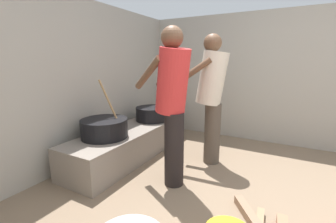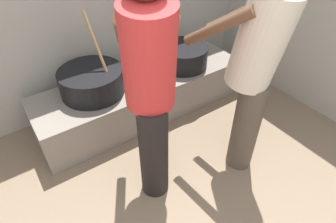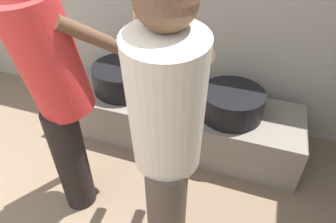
# 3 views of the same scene
# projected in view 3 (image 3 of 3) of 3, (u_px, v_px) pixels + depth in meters

# --- Properties ---
(hearth_ledge) EXTENTS (2.04, 0.60, 0.39)m
(hearth_ledge) POSITION_uv_depth(u_px,v_px,m) (174.00, 120.00, 2.46)
(hearth_ledge) COLOR slate
(hearth_ledge) RESTS_ON ground_plane
(cooking_pot_main) EXTENTS (0.54, 0.54, 0.67)m
(cooking_pot_main) POSITION_uv_depth(u_px,v_px,m) (125.00, 77.00, 2.44)
(cooking_pot_main) COLOR black
(cooking_pot_main) RESTS_ON hearth_ledge
(cooking_pot_secondary) EXTENTS (0.48, 0.48, 0.20)m
(cooking_pot_secondary) POSITION_uv_depth(u_px,v_px,m) (231.00, 103.00, 2.14)
(cooking_pot_secondary) COLOR black
(cooking_pot_secondary) RESTS_ON hearth_ledge
(cook_in_cream_shirt) EXTENTS (0.49, 0.72, 1.58)m
(cook_in_cream_shirt) POSITION_uv_depth(u_px,v_px,m) (167.00, 139.00, 1.21)
(cook_in_cream_shirt) COLOR #4C4238
(cook_in_cream_shirt) RESTS_ON ground_plane
(cook_in_red_shirt) EXTENTS (0.57, 0.74, 1.60)m
(cook_in_red_shirt) POSITION_uv_depth(u_px,v_px,m) (57.00, 88.00, 1.52)
(cook_in_red_shirt) COLOR black
(cook_in_red_shirt) RESTS_ON ground_plane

